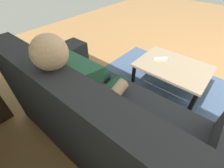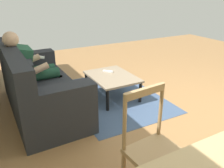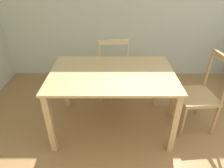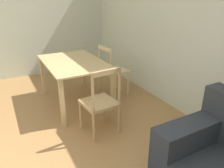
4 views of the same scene
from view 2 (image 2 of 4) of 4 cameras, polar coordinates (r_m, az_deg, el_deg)
The scene contains 7 objects.
ground_plane at distance 3.39m, azimuth 20.85°, elevation -7.89°, with size 9.18×9.18×0.00m, color #9E7042.
couch at distance 3.38m, azimuth -18.22°, elevation -1.11°, with size 1.92×0.89×0.93m.
person_lounging at distance 3.51m, azimuth -19.38°, elevation 3.82°, with size 0.60×0.88×1.12m.
coffee_table at distance 3.65m, azimuth 0.00°, elevation 1.44°, with size 0.86×0.65×0.36m.
tv_remote at distance 3.80m, azimuth -1.02°, elevation 3.19°, with size 0.05×0.17×0.02m, color white.
dining_chair_facing_couch at distance 1.92m, azimuth 10.70°, elevation -16.27°, with size 0.46×0.46×0.94m.
area_rug at distance 3.78m, azimuth 0.00°, elevation -2.97°, with size 2.00×1.40×0.01m, color #3D5170.
Camera 2 is at (-1.82, 2.35, 1.64)m, focal length 36.59 mm.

